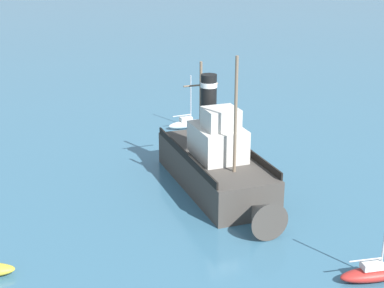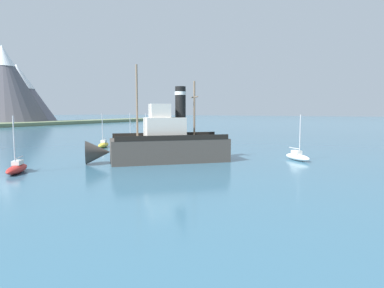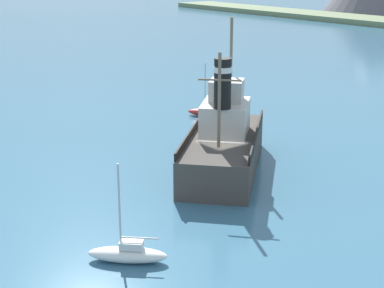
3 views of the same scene
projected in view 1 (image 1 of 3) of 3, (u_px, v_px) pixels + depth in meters
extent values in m
plane|color=#38667F|center=(207.00, 179.00, 42.63)|extent=(600.00, 600.00, 0.00)
cube|color=#423D38|center=(214.00, 171.00, 41.01)|extent=(11.38, 11.80, 2.40)
cone|color=#423D38|center=(261.00, 214.00, 34.64)|extent=(3.36, 3.36, 2.35)
cube|color=beige|center=(218.00, 142.00, 39.81)|extent=(4.92, 4.97, 2.20)
cube|color=beige|center=(221.00, 119.00, 38.76)|extent=(2.97, 2.96, 1.40)
cylinder|color=black|center=(209.00, 97.00, 40.41)|extent=(1.10, 1.10, 3.20)
cylinder|color=silver|center=(209.00, 85.00, 40.11)|extent=(1.16, 1.16, 0.35)
cylinder|color=#75604C|center=(236.00, 116.00, 36.45)|extent=(0.20, 0.20, 7.50)
cylinder|color=#75604C|center=(201.00, 103.00, 42.00)|extent=(0.20, 0.20, 6.00)
cylinder|color=#75604C|center=(201.00, 85.00, 41.56)|extent=(1.99, 1.85, 0.12)
cube|color=black|center=(243.00, 148.00, 41.23)|extent=(7.83, 8.45, 0.50)
cube|color=black|center=(185.00, 155.00, 39.83)|extent=(7.83, 8.45, 0.50)
ellipsoid|color=white|center=(188.00, 124.00, 54.07)|extent=(3.39, 3.53, 0.70)
cube|color=silver|center=(186.00, 119.00, 53.81)|extent=(1.22, 1.24, 0.36)
cylinder|color=#B7B7BC|center=(191.00, 98.00, 53.37)|extent=(0.10, 0.10, 4.20)
cylinder|color=#B7B7BC|center=(182.00, 115.00, 53.53)|extent=(1.28, 1.37, 0.08)
ellipsoid|color=#B22823|center=(375.00, 274.00, 30.03)|extent=(3.75, 3.07, 0.70)
cube|color=silver|center=(372.00, 265.00, 29.82)|extent=(1.27, 1.15, 0.36)
cylinder|color=#B7B7BC|center=(366.00, 260.00, 29.61)|extent=(1.52, 1.09, 0.08)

